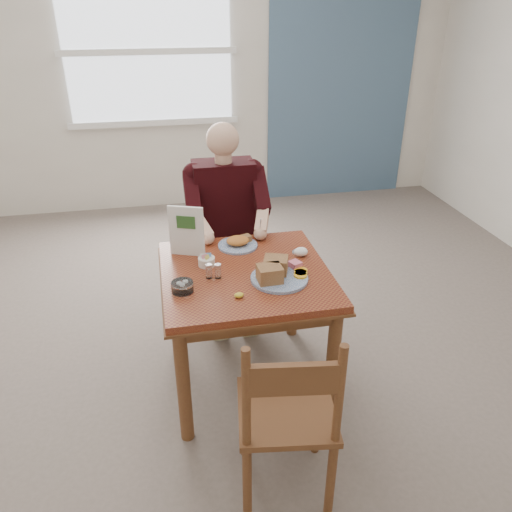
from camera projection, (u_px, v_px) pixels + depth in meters
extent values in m
plane|color=#635950|center=(247.00, 378.00, 3.06)|extent=(6.00, 6.00, 0.00)
plane|color=silver|center=(191.00, 72.00, 5.01)|extent=(5.50, 0.00, 5.50)
cube|color=#456381|center=(342.00, 68.00, 5.28)|extent=(1.60, 0.02, 2.80)
ellipsoid|color=yellow|center=(239.00, 295.00, 2.46)|extent=(0.05, 0.04, 0.03)
ellipsoid|color=white|center=(301.00, 252.00, 2.86)|extent=(0.10, 0.09, 0.05)
cylinder|color=silver|center=(299.00, 253.00, 2.89)|extent=(0.09, 0.09, 0.01)
cube|color=white|center=(148.00, 51.00, 4.82)|extent=(1.60, 0.02, 1.30)
cube|color=white|center=(155.00, 123.00, 5.13)|extent=(1.72, 0.04, 0.06)
cube|color=white|center=(148.00, 52.00, 4.82)|extent=(1.72, 0.04, 0.06)
cube|color=brown|center=(245.00, 274.00, 2.72)|extent=(0.90, 0.90, 0.04)
cube|color=brown|center=(246.00, 279.00, 2.73)|extent=(0.92, 0.92, 0.01)
cylinder|color=brown|center=(183.00, 385.00, 2.48)|extent=(0.07, 0.07, 0.71)
cylinder|color=brown|center=(332.00, 365.00, 2.62)|extent=(0.07, 0.07, 0.71)
cylinder|color=brown|center=(174.00, 302.00, 3.16)|extent=(0.07, 0.07, 0.71)
cylinder|color=brown|center=(293.00, 289.00, 3.30)|extent=(0.07, 0.07, 0.71)
cube|color=brown|center=(260.00, 326.00, 2.41)|extent=(0.80, 0.03, 0.08)
cube|color=brown|center=(234.00, 253.00, 3.09)|extent=(0.80, 0.03, 0.08)
cube|color=brown|center=(174.00, 293.00, 2.68)|extent=(0.03, 0.80, 0.08)
cube|color=brown|center=(313.00, 278.00, 2.82)|extent=(0.03, 0.80, 0.08)
cylinder|color=brown|center=(205.00, 300.00, 3.41)|extent=(0.04, 0.04, 0.45)
cylinder|color=brown|center=(257.00, 295.00, 3.48)|extent=(0.04, 0.04, 0.45)
cylinder|color=brown|center=(200.00, 275.00, 3.73)|extent=(0.04, 0.04, 0.45)
cylinder|color=brown|center=(247.00, 270.00, 3.79)|extent=(0.04, 0.04, 0.45)
cube|color=brown|center=(226.00, 255.00, 3.49)|extent=(0.42, 0.42, 0.03)
cylinder|color=brown|center=(196.00, 216.00, 3.51)|extent=(0.04, 0.04, 0.50)
cylinder|color=brown|center=(247.00, 212.00, 3.57)|extent=(0.04, 0.04, 0.50)
cube|color=brown|center=(221.00, 201.00, 3.49)|extent=(0.38, 0.03, 0.14)
cylinder|color=brown|center=(244.00, 421.00, 2.45)|extent=(0.05, 0.05, 0.45)
cylinder|color=brown|center=(317.00, 418.00, 2.46)|extent=(0.05, 0.05, 0.45)
cylinder|color=brown|center=(247.00, 485.00, 2.13)|extent=(0.05, 0.05, 0.45)
cylinder|color=brown|center=(331.00, 481.00, 2.14)|extent=(0.05, 0.05, 0.45)
cube|color=brown|center=(286.00, 410.00, 2.18)|extent=(0.48, 0.48, 0.03)
cylinder|color=brown|center=(246.00, 401.00, 1.91)|extent=(0.04, 0.04, 0.50)
cylinder|color=brown|center=(339.00, 397.00, 1.93)|extent=(0.04, 0.04, 0.50)
cube|color=brown|center=(294.00, 379.00, 1.87)|extent=(0.38, 0.08, 0.14)
cube|color=tan|center=(214.00, 255.00, 3.34)|extent=(0.13, 0.38, 0.12)
cube|color=tan|center=(243.00, 252.00, 3.37)|extent=(0.13, 0.38, 0.12)
cube|color=tan|center=(219.00, 307.00, 3.32)|extent=(0.10, 0.10, 0.48)
cube|color=tan|center=(249.00, 304.00, 3.35)|extent=(0.10, 0.10, 0.48)
cube|color=black|center=(224.00, 204.00, 3.34)|extent=(0.40, 0.22, 0.58)
sphere|color=black|center=(194.00, 174.00, 3.21)|extent=(0.15, 0.15, 0.15)
sphere|color=black|center=(252.00, 170.00, 3.28)|extent=(0.15, 0.15, 0.15)
cylinder|color=#D5A487|center=(223.00, 159.00, 3.18)|extent=(0.11, 0.11, 0.08)
sphere|color=#D5A487|center=(223.00, 139.00, 3.12)|extent=(0.21, 0.21, 0.21)
cube|color=black|center=(192.00, 195.00, 3.15)|extent=(0.09, 0.29, 0.27)
cube|color=black|center=(260.00, 190.00, 3.23)|extent=(0.09, 0.29, 0.27)
sphere|color=black|center=(194.00, 217.00, 3.10)|extent=(0.09, 0.09, 0.09)
sphere|color=black|center=(264.00, 211.00, 3.17)|extent=(0.09, 0.09, 0.09)
cube|color=#D5A487|center=(201.00, 227.00, 3.04)|extent=(0.14, 0.23, 0.14)
cube|color=#D5A487|center=(262.00, 222.00, 3.11)|extent=(0.14, 0.23, 0.14)
sphere|color=#D5A487|center=(208.00, 238.00, 2.98)|extent=(0.08, 0.08, 0.08)
sphere|color=#D5A487|center=(260.00, 234.00, 3.04)|extent=(0.08, 0.08, 0.08)
cylinder|color=silver|center=(260.00, 226.00, 3.02)|extent=(0.01, 0.05, 0.12)
cylinder|color=white|center=(279.00, 278.00, 2.62)|extent=(0.33, 0.33, 0.02)
cube|color=tan|center=(270.00, 274.00, 2.56)|extent=(0.13, 0.11, 0.08)
cube|color=tan|center=(276.00, 265.00, 2.65)|extent=(0.15, 0.14, 0.08)
cylinder|color=gold|center=(300.00, 275.00, 2.62)|extent=(0.09, 0.09, 0.01)
cylinder|color=gold|center=(301.00, 273.00, 2.65)|extent=(0.07, 0.07, 0.01)
cylinder|color=gold|center=(301.00, 270.00, 2.67)|extent=(0.09, 0.09, 0.01)
cube|color=#DB6780|center=(295.00, 264.00, 2.71)|extent=(0.08, 0.08, 0.03)
cylinder|color=white|center=(238.00, 245.00, 2.97)|extent=(0.30, 0.30, 0.01)
ellipsoid|color=gold|center=(238.00, 241.00, 2.96)|extent=(0.17, 0.15, 0.05)
cube|color=tan|center=(244.00, 239.00, 3.00)|extent=(0.10, 0.08, 0.03)
cylinder|color=white|center=(207.00, 262.00, 2.75)|extent=(0.11, 0.11, 0.05)
cube|color=pink|center=(205.00, 256.00, 2.73)|extent=(0.04, 0.02, 0.02)
cube|color=#6699D8|center=(208.00, 255.00, 2.75)|extent=(0.03, 0.01, 0.02)
cube|color=#EAD159|center=(207.00, 257.00, 2.73)|extent=(0.03, 0.03, 0.02)
cube|color=white|center=(203.00, 256.00, 2.74)|extent=(0.04, 0.02, 0.02)
cylinder|color=white|center=(209.00, 272.00, 2.63)|extent=(0.04, 0.04, 0.07)
cylinder|color=silver|center=(209.00, 266.00, 2.61)|extent=(0.04, 0.04, 0.01)
cylinder|color=white|center=(218.00, 272.00, 2.63)|extent=(0.04, 0.04, 0.07)
cylinder|color=silver|center=(218.00, 266.00, 2.61)|extent=(0.04, 0.04, 0.01)
cylinder|color=white|center=(182.00, 287.00, 2.51)|extent=(0.12, 0.12, 0.05)
cylinder|color=white|center=(179.00, 284.00, 2.50)|extent=(0.03, 0.03, 0.02)
cylinder|color=white|center=(185.00, 283.00, 2.52)|extent=(0.03, 0.03, 0.02)
cylinder|color=white|center=(182.00, 286.00, 2.49)|extent=(0.03, 0.03, 0.02)
cube|color=white|center=(186.00, 231.00, 2.81)|extent=(0.19, 0.09, 0.30)
cube|color=#2D5926|center=(186.00, 222.00, 2.77)|extent=(0.10, 0.04, 0.07)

